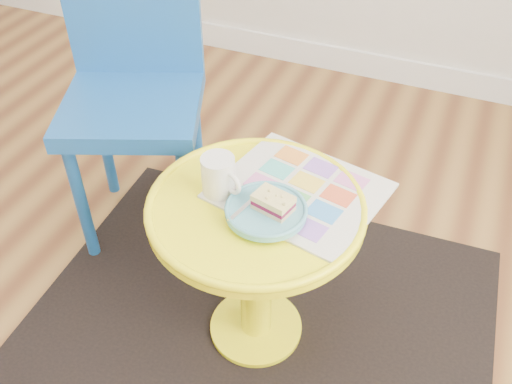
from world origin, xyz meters
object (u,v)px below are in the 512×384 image
at_px(chair, 134,78).
at_px(mug, 219,176).
at_px(plate, 266,211).
at_px(side_table, 256,246).
at_px(newspaper, 299,191).

xyz_separation_m(chair, mug, (0.45, -0.34, 0.02)).
relative_size(chair, plate, 4.87).
distance_m(side_table, newspaper, 0.18).
bearing_deg(side_table, plate, -38.86).
xyz_separation_m(newspaper, mug, (-0.17, -0.08, 0.05)).
bearing_deg(chair, newspaper, -44.93).
bearing_deg(mug, side_table, 19.17).
height_order(side_table, plate, plate).
bearing_deg(newspaper, chair, 169.40).
distance_m(chair, plate, 0.69).
relative_size(newspaper, plate, 1.99).
relative_size(side_table, newspaper, 1.39).
xyz_separation_m(side_table, mug, (-0.09, 0.00, 0.19)).
distance_m(chair, newspaper, 0.67).
height_order(chair, mug, chair).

